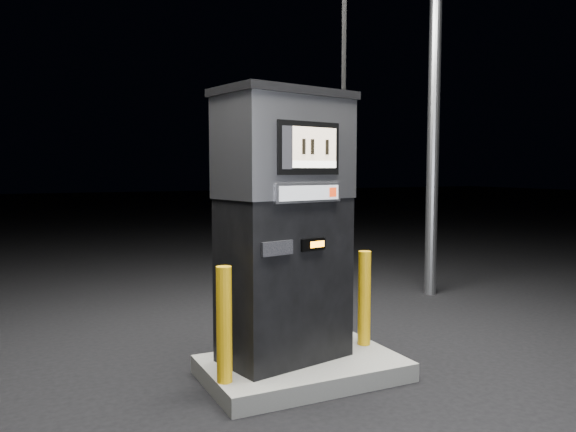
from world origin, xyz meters
name	(u,v)px	position (x,y,z in m)	size (l,w,h in m)	color
ground	(302,377)	(0.00, 0.00, 0.00)	(80.00, 80.00, 0.00)	black
pump_island	(303,368)	(0.00, 0.00, 0.07)	(1.60, 1.00, 0.15)	slate
fuel_dispenser	(285,223)	(-0.11, 0.10, 1.27)	(1.26, 0.86, 4.53)	black
bollard_left	(224,325)	(-0.74, -0.19, 0.58)	(0.11, 0.11, 0.86)	#F4B20D
bollard_right	(364,298)	(0.68, 0.12, 0.57)	(0.11, 0.11, 0.84)	#F4B20D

